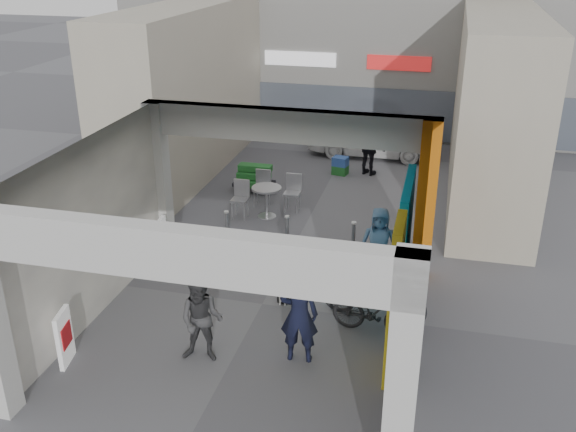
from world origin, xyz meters
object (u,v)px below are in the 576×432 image
(man_back_turned, at_px, (202,320))
(bicycle_front, at_px, (374,294))
(man_elderly, at_px, (379,244))
(bicycle_rear, at_px, (375,311))
(produce_stand, at_px, (254,182))
(cafe_set, at_px, (265,199))
(man_with_dog, at_px, (299,315))
(white_van, at_px, (371,135))
(border_collie, at_px, (284,292))
(man_crates, at_px, (370,147))

(man_back_turned, distance_m, bicycle_front, 3.38)
(man_elderly, bearing_deg, bicycle_rear, -89.61)
(produce_stand, bearing_deg, man_back_turned, -81.97)
(bicycle_rear, bearing_deg, bicycle_front, 16.14)
(cafe_set, xyz_separation_m, produce_stand, (-0.72, 1.36, -0.05))
(man_with_dog, bearing_deg, white_van, -94.67)
(bicycle_rear, height_order, white_van, white_van)
(cafe_set, bearing_deg, man_with_dog, -69.10)
(cafe_set, xyz_separation_m, border_collie, (1.64, -4.42, -0.12))
(border_collie, distance_m, man_with_dog, 2.02)
(border_collie, height_order, man_back_turned, man_back_turned)
(produce_stand, relative_size, bicycle_rear, 0.72)
(white_van, bearing_deg, bicycle_rear, -172.10)
(bicycle_front, bearing_deg, white_van, 15.79)
(cafe_set, relative_size, border_collie, 2.78)
(bicycle_front, bearing_deg, man_back_turned, 134.82)
(man_crates, xyz_separation_m, bicycle_front, (1.14, -8.19, -0.35))
(man_back_turned, bearing_deg, man_with_dog, 7.82)
(man_crates, height_order, bicycle_rear, man_crates)
(man_crates, xyz_separation_m, white_van, (-0.20, 1.96, -0.18))
(man_back_turned, bearing_deg, man_crates, 75.11)
(produce_stand, bearing_deg, border_collie, -70.21)
(border_collie, xyz_separation_m, bicycle_rear, (1.89, -0.66, 0.25))
(border_collie, xyz_separation_m, bicycle_front, (1.81, -0.16, 0.31))
(produce_stand, distance_m, man_with_dog, 8.18)
(border_collie, relative_size, bicycle_front, 0.29)
(border_collie, height_order, man_crates, man_crates)
(white_van, bearing_deg, produce_stand, 146.23)
(cafe_set, bearing_deg, border_collie, -69.59)
(man_elderly, bearing_deg, man_crates, 94.18)
(cafe_set, distance_m, man_back_turned, 6.65)
(man_crates, distance_m, bicycle_front, 8.28)
(produce_stand, height_order, border_collie, produce_stand)
(man_back_turned, height_order, bicycle_front, man_back_turned)
(bicycle_front, xyz_separation_m, white_van, (-1.34, 10.15, 0.16))
(bicycle_rear, bearing_deg, man_crates, 15.02)
(produce_stand, bearing_deg, bicycle_rear, -58.99)
(man_crates, distance_m, bicycle_rear, 8.78)
(bicycle_rear, bearing_deg, cafe_set, 41.88)
(produce_stand, distance_m, bicycle_front, 7.28)
(man_with_dog, distance_m, bicycle_front, 1.98)
(border_collie, distance_m, man_back_turned, 2.41)
(cafe_set, relative_size, white_van, 0.39)
(produce_stand, relative_size, border_collie, 1.95)
(man_with_dog, distance_m, man_elderly, 3.40)
(border_collie, bearing_deg, produce_stand, 121.81)
(man_elderly, bearing_deg, bicycle_front, -90.82)
(man_back_turned, height_order, man_crates, man_crates)
(cafe_set, distance_m, man_with_dog, 6.65)
(border_collie, bearing_deg, man_crates, 94.74)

